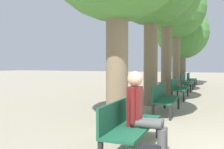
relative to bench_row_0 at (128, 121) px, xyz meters
The scene contains 8 objects.
bench_row_0 is the anchor object (origin of this frame).
bench_row_1 3.27m from the bench_row_0, 90.00° to the left, with size 0.52×1.79×0.83m.
bench_row_2 6.55m from the bench_row_0, 90.00° to the left, with size 0.52×1.79×0.83m.
bench_row_3 9.82m from the bench_row_0, 90.00° to the left, with size 0.52×1.79×0.83m.
bench_row_4 13.10m from the bench_row_0, 90.00° to the left, with size 0.52×1.79×0.83m.
tree_row_3 12.11m from the bench_row_0, 93.52° to the left, with size 3.37×3.37×6.34m.
tree_row_4 14.74m from the bench_row_0, 92.78° to the left, with size 3.66×3.66×5.44m.
person_seated 0.32m from the bench_row_0, 12.03° to the right, with size 0.63×0.36×1.30m.
Camera 1 is at (-0.42, -3.71, 1.42)m, focal length 40.00 mm.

